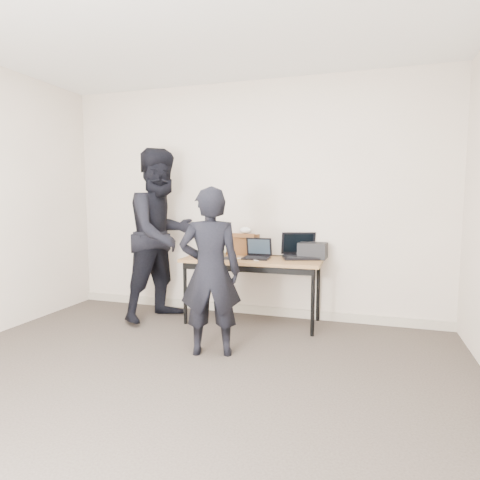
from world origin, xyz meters
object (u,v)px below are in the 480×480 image
at_px(laptop_right, 300,252).
at_px(person_typist, 210,272).
at_px(desk, 252,264).
at_px(laptop_beige, 212,252).
at_px(leather_satchel, 243,244).
at_px(person_observer, 162,235).
at_px(equipment_box, 313,251).
at_px(laptop_center, 257,254).

distance_m(laptop_right, person_typist, 1.30).
relative_size(desk, laptop_right, 3.22).
bearing_deg(laptop_beige, leather_satchel, 27.84).
relative_size(leather_satchel, person_typist, 0.26).
xyz_separation_m(laptop_beige, person_observer, (-0.53, -0.16, 0.20)).
bearing_deg(leather_satchel, equipment_box, 4.92).
xyz_separation_m(laptop_beige, laptop_right, (0.98, 0.15, 0.02)).
relative_size(laptop_center, equipment_box, 0.98).
distance_m(person_typist, person_observer, 1.25).
distance_m(desk, laptop_beige, 0.50).
xyz_separation_m(desk, laptop_center, (0.05, 0.01, 0.11)).
bearing_deg(laptop_center, equipment_box, 16.39).
xyz_separation_m(laptop_center, laptop_right, (0.44, 0.17, 0.01)).
bearing_deg(desk, person_typist, -97.14).
bearing_deg(laptop_center, laptop_beige, 176.59).
height_order(desk, person_typist, person_typist).
bearing_deg(person_observer, desk, -58.26).
bearing_deg(laptop_right, person_typist, -135.30).
xyz_separation_m(desk, person_typist, (-0.11, -0.97, 0.08)).
relative_size(laptop_right, leather_satchel, 1.23).
xyz_separation_m(equipment_box, person_observer, (-1.65, -0.32, 0.16)).
distance_m(laptop_center, leather_satchel, 0.33).
relative_size(desk, person_typist, 1.02).
distance_m(laptop_beige, person_typist, 1.07).
relative_size(laptop_center, person_observer, 0.15).
distance_m(desk, laptop_right, 0.54).
bearing_deg(laptop_center, person_observer, -173.83).
relative_size(laptop_right, person_observer, 0.24).
bearing_deg(laptop_beige, laptop_center, -7.32).
xyz_separation_m(laptop_right, leather_satchel, (-0.67, 0.05, 0.06)).
relative_size(laptop_right, equipment_box, 1.58).
height_order(desk, laptop_beige, laptop_beige).
distance_m(desk, leather_satchel, 0.35).
bearing_deg(person_typist, laptop_center, -116.68).
xyz_separation_m(desk, leather_satchel, (-0.18, 0.23, 0.19)).
distance_m(laptop_beige, laptop_center, 0.54).
bearing_deg(laptop_right, leather_satchel, 158.30).
bearing_deg(person_typist, person_observer, -59.85).
height_order(desk, leather_satchel, leather_satchel).
distance_m(laptop_right, equipment_box, 0.14).
xyz_separation_m(equipment_box, person_typist, (-0.74, -1.16, -0.07)).
bearing_deg(laptop_center, laptop_right, 20.38).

